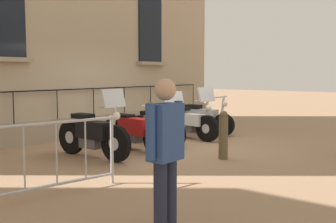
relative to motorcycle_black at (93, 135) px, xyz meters
The scene contains 10 objects.
ground_plane 2.14m from the motorcycle_black, 82.69° to the left, with size 60.00×60.00×0.00m, color #9E7A5B.
building_facade 4.67m from the motorcycle_black, 142.57° to the left, with size 0.82×11.45×7.50m.
motorcycle_black is the anchor object (origin of this frame).
motorcycle_red 1.12m from the motorcycle_black, 87.21° to the left, with size 2.05×0.63×1.04m.
motorcycle_green 1.99m from the motorcycle_black, 89.33° to the left, with size 1.91×0.75×1.29m.
motorcycle_white 3.15m from the motorcycle_black, 87.39° to the left, with size 1.91×0.68×1.35m.
motorcycle_silver 4.06m from the motorcycle_black, 90.75° to the left, with size 1.98×0.70×1.08m.
crowd_barrier 2.67m from the motorcycle_black, 57.02° to the right, with size 0.47×2.31×1.05m.
bollard 2.59m from the motorcycle_black, 35.78° to the left, with size 0.18×0.18×0.96m.
pedestrian_standing 4.30m from the motorcycle_black, 32.03° to the right, with size 0.22×0.53×1.65m.
Camera 1 is at (5.91, -7.57, 1.70)m, focal length 43.89 mm.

